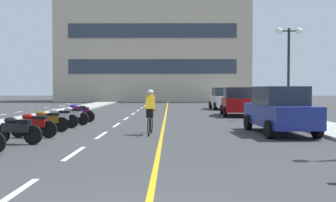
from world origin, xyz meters
TOP-DOWN VIEW (x-y plane):
  - ground_plane at (0.00, 21.00)m, footprint 140.00×140.00m
  - curb_left at (-7.20, 24.00)m, footprint 2.40×72.00m
  - curb_right at (7.20, 24.00)m, footprint 2.40×72.00m
  - lane_dash_0 at (-2.00, 2.00)m, footprint 0.14×2.20m
  - lane_dash_1 at (-2.00, 6.00)m, footprint 0.14×2.20m
  - lane_dash_2 at (-2.00, 10.00)m, footprint 0.14×2.20m
  - lane_dash_3 at (-2.00, 14.00)m, footprint 0.14×2.20m
  - lane_dash_4 at (-2.00, 18.00)m, footprint 0.14×2.20m
  - lane_dash_5 at (-2.00, 22.00)m, footprint 0.14×2.20m
  - lane_dash_6 at (-2.00, 26.00)m, footprint 0.14×2.20m
  - lane_dash_7 at (-2.00, 30.00)m, footprint 0.14×2.20m
  - lane_dash_8 at (-2.00, 34.00)m, footprint 0.14×2.20m
  - lane_dash_9 at (-2.00, 38.00)m, footprint 0.14×2.20m
  - lane_dash_10 at (-2.00, 42.00)m, footprint 0.14×2.20m
  - lane_dash_11 at (-2.00, 46.00)m, footprint 0.14×2.20m
  - centre_line_yellow at (0.25, 24.00)m, footprint 0.12×66.00m
  - office_building at (-1.77, 49.59)m, footprint 25.79×9.30m
  - street_lamp_mid at (7.12, 17.02)m, footprint 1.46×0.36m
  - parked_car_near at (4.77, 10.50)m, footprint 2.13×4.30m
  - parked_car_mid at (4.83, 20.19)m, footprint 2.14×4.30m
  - parked_car_far at (4.99, 27.92)m, footprint 2.04×4.26m
  - motorcycle_2 at (-4.25, 7.69)m, footprint 1.69×0.60m
  - motorcycle_3 at (-4.27, 9.22)m, footprint 1.70×0.60m
  - motorcycle_4 at (-4.33, 10.81)m, footprint 1.66×0.72m
  - motorcycle_5 at (-4.33, 12.49)m, footprint 1.70×0.60m
  - motorcycle_6 at (-4.14, 14.04)m, footprint 1.67×0.71m
  - motorcycle_7 at (-4.17, 15.70)m, footprint 1.65×0.77m
  - motorcycle_8 at (-4.70, 17.19)m, footprint 1.70×0.60m
  - cyclist_rider at (-0.19, 10.22)m, footprint 0.42×1.77m

SIDE VIEW (x-z plane):
  - ground_plane at x=0.00m, z-range 0.00..0.00m
  - lane_dash_0 at x=-2.00m, z-range 0.00..0.01m
  - lane_dash_1 at x=-2.00m, z-range 0.00..0.01m
  - lane_dash_2 at x=-2.00m, z-range 0.00..0.01m
  - lane_dash_3 at x=-2.00m, z-range 0.00..0.01m
  - lane_dash_4 at x=-2.00m, z-range 0.00..0.01m
  - lane_dash_5 at x=-2.00m, z-range 0.00..0.01m
  - lane_dash_6 at x=-2.00m, z-range 0.00..0.01m
  - lane_dash_7 at x=-2.00m, z-range 0.00..0.01m
  - lane_dash_8 at x=-2.00m, z-range 0.00..0.01m
  - lane_dash_9 at x=-2.00m, z-range 0.00..0.01m
  - lane_dash_10 at x=-2.00m, z-range 0.00..0.01m
  - lane_dash_11 at x=-2.00m, z-range 0.00..0.01m
  - centre_line_yellow at x=0.25m, z-range 0.00..0.01m
  - curb_left at x=-7.20m, z-range 0.00..0.12m
  - curb_right at x=7.20m, z-range 0.00..0.12m
  - motorcycle_2 at x=-4.25m, z-range 0.01..0.93m
  - motorcycle_3 at x=-4.27m, z-range 0.01..0.93m
  - motorcycle_4 at x=-4.33m, z-range 0.01..0.93m
  - motorcycle_5 at x=-4.33m, z-range 0.01..0.93m
  - motorcycle_6 at x=-4.14m, z-range 0.01..0.93m
  - motorcycle_7 at x=-4.17m, z-range 0.01..0.93m
  - motorcycle_8 at x=-4.70m, z-range 0.01..0.93m
  - cyclist_rider at x=-0.19m, z-range 0.03..1.74m
  - parked_car_near at x=4.77m, z-range 0.01..1.83m
  - parked_car_mid at x=4.83m, z-range 0.01..1.83m
  - parked_car_far at x=4.99m, z-range 0.01..1.83m
  - street_lamp_mid at x=7.12m, z-range 1.29..6.27m
  - office_building at x=-1.77m, z-range 0.00..15.32m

